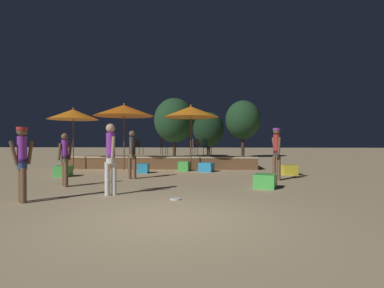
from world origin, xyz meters
TOP-DOWN VIEW (x-y plane):
  - ground_plane at (0.00, 0.00)m, footprint 120.00×120.00m
  - wooden_deck at (-1.68, 10.56)m, footprint 9.60×2.53m
  - patio_umbrella_0 at (-0.15, 8.84)m, footprint 2.69×2.69m
  - patio_umbrella_1 at (-3.44, 8.92)m, footprint 2.93×2.93m
  - patio_umbrella_2 at (-5.96, 8.84)m, footprint 2.42×2.42m
  - cube_seat_0 at (-2.19, 7.63)m, footprint 0.47×0.47m
  - cube_seat_1 at (-5.09, 6.14)m, footprint 0.60×0.60m
  - cube_seat_2 at (-0.46, 8.67)m, footprint 0.55×0.55m
  - cube_seat_3 at (2.46, 3.68)m, footprint 0.79×0.79m
  - cube_seat_4 at (0.61, 8.44)m, footprint 0.76×0.76m
  - cube_seat_5 at (4.09, 7.41)m, footprint 0.71×0.71m
  - person_0 at (-3.52, 1.16)m, footprint 0.40×0.45m
  - person_1 at (-1.80, 2.21)m, footprint 0.42×0.51m
  - person_2 at (-3.71, 3.56)m, footprint 0.37×0.39m
  - person_3 at (3.18, 5.47)m, footprint 0.31×0.57m
  - person_4 at (-2.13, 5.58)m, footprint 0.31×0.50m
  - bistro_chair_0 at (-1.89, 11.17)m, footprint 0.47×0.46m
  - bistro_chair_1 at (0.57, 9.98)m, footprint 0.48×0.48m
  - bistro_chair_2 at (-0.07, 10.68)m, footprint 0.45×0.45m
  - bistro_chair_3 at (-3.21, 10.80)m, footprint 0.47×0.47m
  - frisbee_disc at (-0.03, 1.72)m, footprint 0.26×0.26m
  - background_tree_0 at (0.62, 16.68)m, footprint 2.31×2.31m
  - background_tree_1 at (3.57, 20.78)m, footprint 3.02×3.02m
  - background_tree_2 at (-2.41, 20.51)m, footprint 3.52×3.52m

SIDE VIEW (x-z plane):
  - ground_plane at x=0.00m, z-range 0.00..0.00m
  - frisbee_disc at x=-0.03m, z-range 0.00..0.03m
  - cube_seat_0 at x=-2.19m, z-range 0.00..0.41m
  - cube_seat_5 at x=4.09m, z-range 0.00..0.42m
  - cube_seat_4 at x=0.61m, z-range 0.00..0.42m
  - cube_seat_3 at x=2.46m, z-range 0.00..0.42m
  - cube_seat_1 at x=-5.09m, z-range 0.00..0.43m
  - cube_seat_2 at x=-0.46m, z-range 0.00..0.45m
  - wooden_deck at x=-1.68m, z-range -0.04..0.61m
  - person_2 at x=-3.71m, z-range 0.06..1.72m
  - person_0 at x=-3.52m, z-range 0.12..1.87m
  - person_4 at x=-2.13m, z-range 0.10..1.91m
  - person_1 at x=-1.80m, z-range 0.11..1.99m
  - person_3 at x=3.18m, z-range 0.16..2.05m
  - bistro_chair_0 at x=-1.89m, z-range 0.74..1.64m
  - bistro_chair_1 at x=0.57m, z-range 0.74..1.64m
  - bistro_chair_2 at x=-0.07m, z-range 0.74..1.64m
  - bistro_chair_3 at x=-3.21m, z-range 0.74..1.64m
  - background_tree_0 at x=0.62m, z-range 0.50..4.07m
  - patio_umbrella_2 at x=-5.96m, z-range 1.20..4.26m
  - patio_umbrella_0 at x=-0.15m, z-range 1.24..4.40m
  - patio_umbrella_1 at x=-3.44m, z-range 1.28..4.55m
  - background_tree_2 at x=-2.41m, z-range 0.65..5.82m
  - background_tree_1 at x=3.57m, z-range 0.80..5.74m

